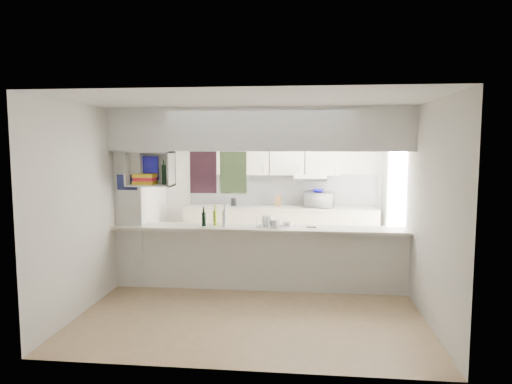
# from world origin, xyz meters

# --- Properties ---
(floor) EXTENTS (4.80, 4.80, 0.00)m
(floor) POSITION_xyz_m (0.00, 0.00, 0.00)
(floor) COLOR #987958
(floor) RESTS_ON ground
(ceiling) EXTENTS (4.80, 4.80, 0.00)m
(ceiling) POSITION_xyz_m (0.00, 0.00, 2.60)
(ceiling) COLOR white
(ceiling) RESTS_ON wall_back
(wall_back) EXTENTS (4.20, 0.00, 4.20)m
(wall_back) POSITION_xyz_m (0.00, 2.40, 1.30)
(wall_back) COLOR silver
(wall_back) RESTS_ON floor
(wall_left) EXTENTS (0.00, 4.80, 4.80)m
(wall_left) POSITION_xyz_m (-2.10, 0.00, 1.30)
(wall_left) COLOR silver
(wall_left) RESTS_ON floor
(wall_right) EXTENTS (0.00, 4.80, 4.80)m
(wall_right) POSITION_xyz_m (2.10, 0.00, 1.30)
(wall_right) COLOR silver
(wall_right) RESTS_ON floor
(servery_partition) EXTENTS (4.20, 0.50, 2.60)m
(servery_partition) POSITION_xyz_m (-0.17, 0.00, 1.66)
(servery_partition) COLOR silver
(servery_partition) RESTS_ON floor
(cubby_shelf) EXTENTS (0.65, 0.35, 0.50)m
(cubby_shelf) POSITION_xyz_m (-1.57, -0.06, 1.71)
(cubby_shelf) COLOR white
(cubby_shelf) RESTS_ON bulkhead
(kitchen_run) EXTENTS (3.60, 0.63, 2.24)m
(kitchen_run) POSITION_xyz_m (0.16, 2.14, 0.83)
(kitchen_run) COLOR beige
(kitchen_run) RESTS_ON floor
(microwave) EXTENTS (0.59, 0.47, 0.29)m
(microwave) POSITION_xyz_m (0.93, 2.12, 1.06)
(microwave) COLOR white
(microwave) RESTS_ON bench_top
(bowl) EXTENTS (0.23, 0.23, 0.06)m
(bowl) POSITION_xyz_m (0.90, 2.11, 1.23)
(bowl) COLOR #0E0C8D
(bowl) RESTS_ON microwave
(dish_rack) EXTENTS (0.41, 0.35, 0.19)m
(dish_rack) POSITION_xyz_m (0.17, 0.00, 1.00)
(dish_rack) COLOR silver
(dish_rack) RESTS_ON breakfast_bar
(cup) EXTENTS (0.16, 0.16, 0.09)m
(cup) POSITION_xyz_m (0.23, -0.06, 0.98)
(cup) COLOR white
(cup) RESTS_ON dish_rack
(wine_bottles) EXTENTS (0.36, 0.14, 0.32)m
(wine_bottles) POSITION_xyz_m (-0.64, -0.00, 1.03)
(wine_bottles) COLOR black
(wine_bottles) RESTS_ON breakfast_bar
(plastic_tubs) EXTENTS (0.49, 0.17, 0.07)m
(plastic_tubs) POSITION_xyz_m (0.43, 0.10, 0.95)
(plastic_tubs) COLOR silver
(plastic_tubs) RESTS_ON breakfast_bar
(utensil_jar) EXTENTS (0.11, 0.11, 0.15)m
(utensil_jar) POSITION_xyz_m (-0.70, 2.15, 1.00)
(utensil_jar) COLOR black
(utensil_jar) RESTS_ON bench_top
(knife_block) EXTENTS (0.11, 0.09, 0.21)m
(knife_block) POSITION_xyz_m (0.15, 2.18, 1.03)
(knife_block) COLOR brown
(knife_block) RESTS_ON bench_top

